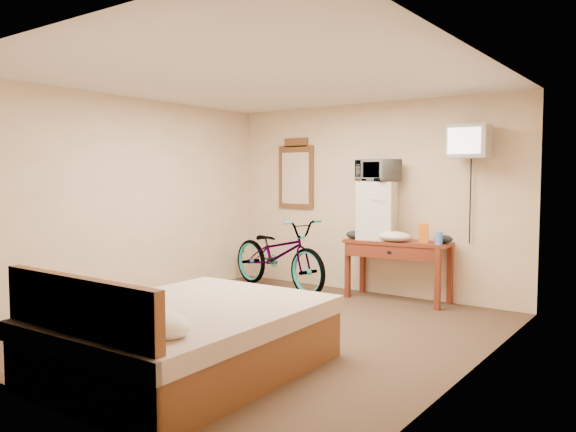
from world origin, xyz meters
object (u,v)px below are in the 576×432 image
Objects in this scene: wall_mirror at (296,174)px; blue_cup at (439,238)px; mini_fridge at (377,210)px; bicycle at (278,254)px; microwave at (378,170)px; crt_television at (470,142)px; bed at (181,337)px; desk at (396,251)px.

blue_cup is at bearing -8.64° from wall_mirror.
mini_fridge reaches higher than bicycle.
wall_mirror reaches higher than bicycle.
blue_cup is (0.86, -0.12, -0.80)m from microwave.
crt_television is at bearing -69.55° from bicycle.
blue_cup is at bearing -71.11° from bicycle.
blue_cup is 0.07× the size of bed.
bed is at bearing -142.17° from bicycle.
crt_television is at bearing -1.14° from mini_fridge.
desk is 2.64× the size of microwave.
microwave reaches higher than desk.
desk is 3.40m from bed.
bed is at bearing -70.42° from microwave.
bed reaches higher than blue_cup.
wall_mirror is at bearing 170.99° from desk.
blue_cup reaches higher than desk.
bicycle is (-1.33, -0.32, -0.63)m from mini_fridge.
desk is at bearing -9.01° from wall_mirror.
crt_television is at bearing -5.54° from wall_mirror.
bicycle is (-1.33, -0.32, -1.13)m from microwave.
microwave is at bearing 56.34° from mini_fridge.
blue_cup is 3.43m from bed.
mini_fridge is 0.50m from microwave.
mini_fridge is 0.73× the size of wall_mirror.
microwave is (-0.29, 0.04, 0.99)m from desk.
blue_cup is 0.15× the size of wall_mirror.
microwave reaches higher than mini_fridge.
bed is (-0.79, -3.30, -0.53)m from blue_cup.
microwave is 1.20m from crt_television.
bicycle reaches higher than desk.
mini_fridge is 1.44× the size of microwave.
bicycle is at bearing -174.73° from blue_cup.
desk is 1.83× the size of mini_fridge.
mini_fridge is 4.94× the size of blue_cup.
desk is 1.33× the size of wall_mirror.
mini_fridge reaches higher than desk.
blue_cup is 0.26× the size of crt_television.
wall_mirror reaches higher than bed.
microwave is at bearing -9.08° from wall_mirror.
bed reaches higher than desk.
desk is 1.04m from microwave.
desk is at bearing -8.60° from mini_fridge.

